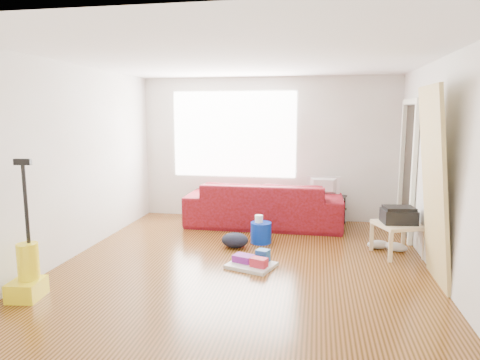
% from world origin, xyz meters
% --- Properties ---
extents(room, '(4.51, 5.01, 2.51)m').
position_xyz_m(room, '(0.07, 0.15, 1.25)').
color(room, '#3E2509').
rests_on(room, ground).
extents(sofa, '(2.57, 1.00, 0.75)m').
position_xyz_m(sofa, '(0.02, 1.95, 0.00)').
color(sofa, '#540806').
rests_on(sofa, ground).
extents(tv_stand, '(0.81, 0.60, 0.50)m').
position_xyz_m(tv_stand, '(0.99, 2.22, 0.26)').
color(tv_stand, black).
rests_on(tv_stand, ground).
extents(tv, '(0.56, 0.07, 0.32)m').
position_xyz_m(tv, '(0.99, 2.22, 0.66)').
color(tv, black).
rests_on(tv, tv_stand).
extents(side_table, '(0.69, 0.69, 0.43)m').
position_xyz_m(side_table, '(1.95, 0.76, 0.36)').
color(side_table, beige).
rests_on(side_table, ground).
extents(printer, '(0.46, 0.37, 0.22)m').
position_xyz_m(printer, '(1.95, 0.76, 0.54)').
color(printer, black).
rests_on(printer, side_table).
extents(bucket, '(0.35, 0.35, 0.30)m').
position_xyz_m(bucket, '(0.10, 0.97, 0.00)').
color(bucket, '#072BB0').
rests_on(bucket, ground).
extents(toilet_paper, '(0.12, 0.12, 0.11)m').
position_xyz_m(toilet_paper, '(0.06, 0.96, 0.21)').
color(toilet_paper, white).
rests_on(toilet_paper, bucket).
extents(cleaning_tray, '(0.65, 0.58, 0.19)m').
position_xyz_m(cleaning_tray, '(0.12, -0.04, 0.06)').
color(cleaning_tray, silver).
rests_on(cleaning_tray, ground).
extents(backpack, '(0.38, 0.31, 0.21)m').
position_xyz_m(backpack, '(-0.24, 0.68, 0.00)').
color(backpack, black).
rests_on(backpack, ground).
extents(sneakers, '(0.55, 0.28, 0.12)m').
position_xyz_m(sneakers, '(1.85, 0.93, 0.06)').
color(sneakers, silver).
rests_on(sneakers, ground).
extents(vacuum, '(0.34, 0.37, 1.42)m').
position_xyz_m(vacuum, '(-2.00, -1.32, 0.26)').
color(vacuum, yellow).
rests_on(vacuum, ground).
extents(door_panel, '(0.27, 0.87, 2.16)m').
position_xyz_m(door_panel, '(2.13, -0.14, 0.00)').
color(door_panel, tan).
rests_on(door_panel, ground).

